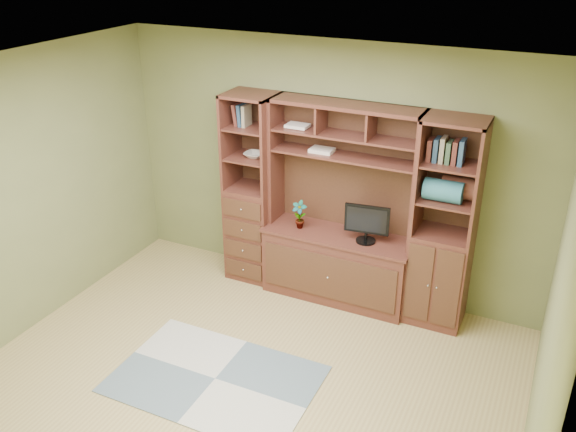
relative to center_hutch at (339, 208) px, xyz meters
The scene contains 11 objects.
room 1.77m from the center_hutch, 97.58° to the right, with size 4.60×4.10×2.64m.
center_hutch is the anchor object (origin of this frame).
left_tower 1.00m from the center_hutch, behind, with size 0.50×0.45×2.05m, color #53261D.
right_tower 1.03m from the center_hutch, ahead, with size 0.55×0.45×2.05m, color #53261D.
rug 2.02m from the center_hutch, 105.20° to the right, with size 1.72×1.14×0.01m, color #909695.
monitor 0.30m from the center_hutch, ahead, with size 0.44×0.19×0.54m, color black.
orchid 0.44m from the center_hutch, behind, with size 0.16×0.11×0.30m, color #A65B38.
magazines 0.59m from the center_hutch, 159.06° to the left, with size 0.23×0.17×0.04m, color beige.
bowl 1.04m from the center_hutch, behind, with size 0.20×0.20×0.05m, color beige.
blanket_teal 1.05m from the center_hutch, ahead, with size 0.34×0.20×0.20m, color #30717E.
blanket_red 1.19m from the center_hutch, ahead, with size 0.35×0.20×0.20m, color brown.
Camera 1 is at (2.11, -3.41, 3.52)m, focal length 38.00 mm.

